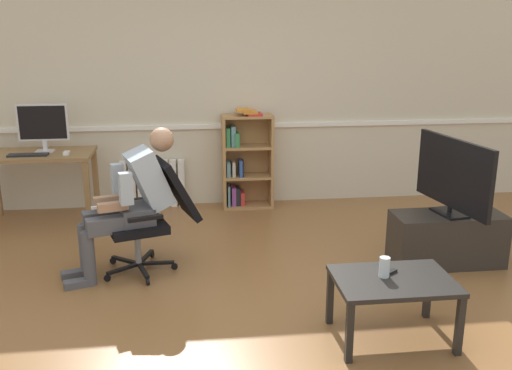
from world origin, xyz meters
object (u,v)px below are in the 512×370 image
(computer_desk, at_px, (38,164))
(bookshelf, at_px, (244,161))
(spare_remote, at_px, (389,273))
(person_seated, at_px, (131,199))
(imac_monitor, at_px, (43,124))
(tv_screen, at_px, (453,175))
(office_chair, at_px, (155,211))
(radiator, at_px, (153,184))
(tv_stand, at_px, (447,239))
(coffee_table, at_px, (393,286))
(keyboard, at_px, (28,155))
(computer_mouse, at_px, (67,153))
(drinking_glass, at_px, (384,267))

(computer_desk, height_order, bookshelf, bookshelf)
(spare_remote, bearing_deg, person_seated, 21.30)
(computer_desk, xyz_separation_m, imac_monitor, (0.07, 0.08, 0.40))
(tv_screen, bearing_deg, office_chair, 75.84)
(computer_desk, bearing_deg, radiator, 18.74)
(radiator, bearing_deg, computer_desk, -161.26)
(tv_stand, distance_m, spare_remote, 1.43)
(tv_stand, height_order, spare_remote, tv_stand)
(radiator, distance_m, tv_screen, 3.33)
(imac_monitor, xyz_separation_m, coffee_table, (2.81, -2.79, -0.66))
(imac_monitor, relative_size, keyboard, 1.32)
(computer_mouse, relative_size, coffee_table, 0.13)
(imac_monitor, distance_m, spare_remote, 3.95)
(tv_screen, distance_m, spare_remote, 1.46)
(keyboard, xyz_separation_m, office_chair, (1.32, -1.23, -0.25))
(tv_stand, bearing_deg, drinking_glass, -131.16)
(bookshelf, height_order, tv_stand, bookshelf)
(spare_remote, bearing_deg, computer_desk, 12.99)
(bookshelf, xyz_separation_m, spare_remote, (0.67, -2.93, -0.09))
(computer_mouse, xyz_separation_m, radiator, (0.82, 0.51, -0.50))
(coffee_table, bearing_deg, tv_stand, 51.35)
(computer_desk, bearing_deg, imac_monitor, 46.99)
(tv_screen, bearing_deg, keyboard, 60.04)
(office_chair, bearing_deg, tv_screen, 67.70)
(tv_stand, relative_size, spare_remote, 6.40)
(tv_stand, height_order, drinking_glass, drinking_glass)
(computer_mouse, distance_m, radiator, 1.09)
(computer_mouse, relative_size, office_chair, 0.10)
(keyboard, distance_m, coffee_table, 3.92)
(keyboard, xyz_separation_m, person_seated, (1.14, -1.29, -0.11))
(keyboard, height_order, radiator, keyboard)
(tv_screen, bearing_deg, computer_desk, 57.97)
(bookshelf, bearing_deg, keyboard, -169.14)
(coffee_table, height_order, drinking_glass, drinking_glass)
(computer_mouse, height_order, drinking_glass, computer_mouse)
(person_seated, relative_size, spare_remote, 8.18)
(spare_remote, bearing_deg, drinking_glass, 93.43)
(bookshelf, bearing_deg, radiator, 174.56)
(tv_screen, xyz_separation_m, drinking_glass, (-0.97, -1.11, -0.30))
(office_chair, height_order, coffee_table, office_chair)
(bookshelf, height_order, radiator, bookshelf)
(keyboard, bearing_deg, computer_mouse, 3.05)
(computer_mouse, bearing_deg, imac_monitor, 142.19)
(bookshelf, xyz_separation_m, coffee_table, (0.69, -3.00, -0.16))
(keyboard, bearing_deg, coffee_table, -41.27)
(imac_monitor, height_order, person_seated, imac_monitor)
(tv_screen, bearing_deg, bookshelf, 31.14)
(computer_mouse, relative_size, bookshelf, 0.09)
(computer_desk, height_order, keyboard, keyboard)
(keyboard, bearing_deg, bookshelf, 10.86)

